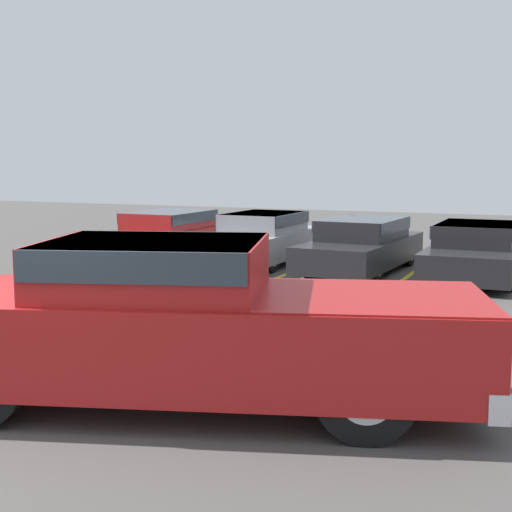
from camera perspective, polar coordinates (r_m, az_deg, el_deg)
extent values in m
plane|color=#4C4947|center=(7.87, -16.33, -11.78)|extent=(60.00, 60.00, 0.00)
cube|color=yellow|center=(19.83, -10.34, 0.06)|extent=(0.12, 4.58, 0.01)
cube|color=yellow|center=(18.50, -3.64, -0.37)|extent=(0.12, 4.58, 0.01)
cube|color=yellow|center=(17.46, 3.97, -0.85)|extent=(0.12, 4.58, 0.01)
cube|color=yellow|center=(16.77, 12.38, -1.36)|extent=(0.12, 4.58, 0.01)
cube|color=#A51919|center=(7.57, -5.73, -6.40)|extent=(6.50, 3.75, 0.92)
cube|color=#A51919|center=(7.50, -8.12, -0.84)|extent=(2.67, 2.41, 0.55)
cube|color=#2D3842|center=(7.48, -8.14, 0.10)|extent=(2.65, 2.45, 0.30)
cube|color=#A51919|center=(7.34, 9.34, -3.61)|extent=(2.76, 2.50, 0.13)
cube|color=silver|center=(7.65, 17.31, -9.21)|extent=(0.80, 1.99, 0.28)
cylinder|color=black|center=(8.28, 8.29, -7.15)|extent=(1.00, 0.58, 0.95)
cylinder|color=#ADADB2|center=(8.28, 8.29, -7.15)|extent=(0.60, 0.47, 0.52)
cylinder|color=black|center=(6.72, 8.77, -10.69)|extent=(1.00, 0.58, 0.95)
cylinder|color=#ADADB2|center=(6.72, 8.77, -10.69)|extent=(0.60, 0.47, 0.52)
cylinder|color=black|center=(8.94, -16.40, -6.27)|extent=(1.00, 0.58, 0.95)
cylinder|color=#ADADB2|center=(8.94, -16.40, -6.27)|extent=(0.60, 0.47, 0.52)
cube|color=maroon|center=(19.08, -7.07, 1.27)|extent=(1.85, 4.73, 0.62)
cube|color=maroon|center=(19.11, -6.95, 2.90)|extent=(1.61, 2.47, 0.45)
cube|color=#2D3842|center=(19.10, -6.95, 3.17)|extent=(1.68, 2.42, 0.27)
cylinder|color=black|center=(17.54, -7.21, 0.14)|extent=(0.22, 0.62, 0.61)
cylinder|color=#ADADB2|center=(17.54, -7.21, 0.14)|extent=(0.23, 0.34, 0.34)
cylinder|color=black|center=(18.40, -11.35, 0.40)|extent=(0.22, 0.62, 0.61)
cylinder|color=#ADADB2|center=(18.40, -11.35, 0.40)|extent=(0.23, 0.34, 0.34)
cylinder|color=black|center=(19.90, -3.09, 1.08)|extent=(0.22, 0.62, 0.61)
cylinder|color=#ADADB2|center=(19.90, -3.09, 1.08)|extent=(0.23, 0.34, 0.34)
cylinder|color=black|center=(20.66, -6.93, 1.28)|extent=(0.22, 0.62, 0.61)
cylinder|color=#ADADB2|center=(20.66, -6.93, 1.28)|extent=(0.23, 0.34, 0.34)
cube|color=gray|center=(17.90, 0.51, 0.96)|extent=(1.79, 4.31, 0.63)
cube|color=gray|center=(17.92, 0.62, 2.73)|extent=(1.56, 2.25, 0.47)
cube|color=#2D3842|center=(17.91, 0.63, 3.03)|extent=(1.63, 2.20, 0.28)
cylinder|color=black|center=(16.48, 1.18, -0.20)|extent=(0.21, 0.66, 0.66)
cylinder|color=#ADADB2|center=(16.48, 1.18, -0.20)|extent=(0.22, 0.36, 0.36)
cylinder|color=black|center=(17.13, -3.50, 0.08)|extent=(0.21, 0.66, 0.66)
cylinder|color=#ADADB2|center=(17.13, -3.50, 0.08)|extent=(0.22, 0.36, 0.36)
cylinder|color=black|center=(18.78, 4.17, 0.74)|extent=(0.21, 0.66, 0.66)
cylinder|color=#ADADB2|center=(18.78, 4.17, 0.74)|extent=(0.22, 0.36, 0.36)
cylinder|color=black|center=(19.35, -0.06, 0.97)|extent=(0.21, 0.66, 0.66)
cylinder|color=#ADADB2|center=(19.35, -0.06, 0.97)|extent=(0.22, 0.36, 0.36)
cube|color=#232326|center=(16.85, 8.42, 0.37)|extent=(2.00, 4.73, 0.59)
cube|color=#232326|center=(16.88, 8.55, 2.19)|extent=(1.67, 2.49, 0.47)
cube|color=#2D3842|center=(16.87, 8.56, 2.51)|extent=(1.74, 2.45, 0.28)
cylinder|color=black|center=(15.37, 9.47, -0.94)|extent=(0.26, 0.64, 0.62)
cylinder|color=#ADADB2|center=(15.37, 9.47, -0.94)|extent=(0.25, 0.36, 0.34)
cylinder|color=black|center=(15.88, 4.28, -0.58)|extent=(0.26, 0.64, 0.62)
cylinder|color=#ADADB2|center=(15.88, 4.28, -0.58)|extent=(0.25, 0.36, 0.34)
cylinder|color=black|center=(17.94, 12.05, 0.22)|extent=(0.26, 0.64, 0.62)
cylinder|color=#ADADB2|center=(17.94, 12.05, 0.22)|extent=(0.25, 0.36, 0.34)
cylinder|color=black|center=(18.37, 7.51, 0.49)|extent=(0.26, 0.64, 0.62)
cylinder|color=#ADADB2|center=(18.37, 7.51, 0.49)|extent=(0.25, 0.36, 0.34)
cube|color=#232326|center=(16.30, 17.17, -0.16)|extent=(1.81, 4.45, 0.58)
cube|color=#232326|center=(16.33, 17.28, 1.71)|extent=(1.59, 2.32, 0.47)
cube|color=#2D3842|center=(16.32, 17.30, 2.03)|extent=(1.66, 2.27, 0.28)
cylinder|color=black|center=(14.98, 19.53, -1.52)|extent=(0.22, 0.61, 0.61)
cylinder|color=#ADADB2|center=(14.98, 19.53, -1.52)|extent=(0.23, 0.34, 0.34)
cylinder|color=black|center=(15.17, 13.66, -1.19)|extent=(0.22, 0.61, 0.61)
cylinder|color=#ADADB2|center=(15.17, 13.66, -1.19)|extent=(0.23, 0.34, 0.34)
cylinder|color=black|center=(17.69, 15.14, 0.00)|extent=(0.22, 0.61, 0.61)
cylinder|color=#ADADB2|center=(17.69, 15.14, 0.00)|extent=(0.23, 0.34, 0.34)
cube|color=#B7B2A8|center=(19.33, 13.26, -0.02)|extent=(1.85, 0.20, 0.14)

